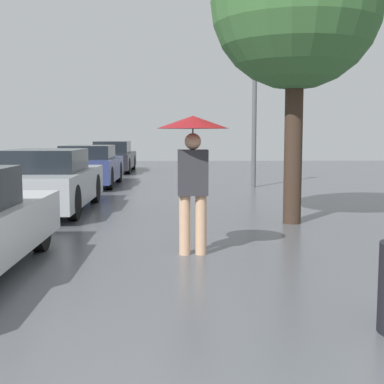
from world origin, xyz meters
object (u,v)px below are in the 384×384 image
(pedestrian, at_px, (193,149))
(parked_car_second, at_px, (48,182))
(parked_car_third, at_px, (89,166))
(tree, at_px, (296,4))
(parked_car_farthest, at_px, (113,157))
(street_lamp, at_px, (255,92))

(pedestrian, bearing_deg, parked_car_second, 124.50)
(parked_car_third, distance_m, tree, 9.28)
(parked_car_third, xyz_separation_m, parked_car_farthest, (0.03, 6.30, 0.01))
(parked_car_second, distance_m, tree, 6.01)
(parked_car_third, bearing_deg, tree, -56.50)
(parked_car_third, relative_size, street_lamp, 0.90)
(parked_car_third, bearing_deg, parked_car_second, -89.64)
(parked_car_third, height_order, street_lamp, street_lamp)
(parked_car_farthest, distance_m, street_lamp, 8.84)
(parked_car_second, bearing_deg, pedestrian, -55.50)
(pedestrian, relative_size, street_lamp, 0.40)
(parked_car_farthest, bearing_deg, pedestrian, -79.77)
(parked_car_farthest, relative_size, street_lamp, 1.00)
(pedestrian, xyz_separation_m, parked_car_farthest, (-2.89, 16.03, -0.79))
(street_lamp, bearing_deg, tree, -92.37)
(parked_car_farthest, height_order, tree, tree)
(parked_car_second, xyz_separation_m, tree, (4.77, -1.72, 3.23))
(parked_car_second, xyz_separation_m, parked_car_farthest, (-0.00, 11.83, -0.00))
(street_lamp, bearing_deg, parked_car_third, 173.16)
(pedestrian, xyz_separation_m, parked_car_third, (-2.92, 9.74, -0.80))
(parked_car_second, xyz_separation_m, parked_car_third, (-0.03, 5.54, -0.01))
(parked_car_third, xyz_separation_m, street_lamp, (5.08, -0.61, 2.24))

